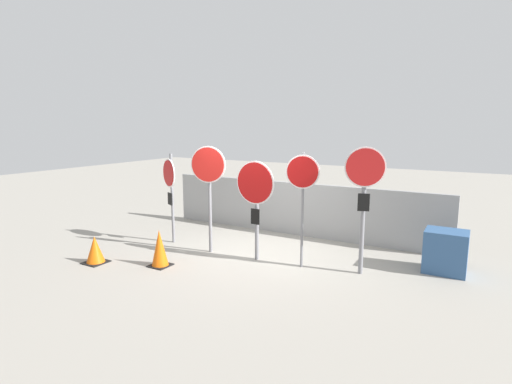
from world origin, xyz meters
name	(u,v)px	position (x,y,z in m)	size (l,w,h in m)	color
ground_plane	(260,255)	(0.00, 0.00, 0.00)	(40.00, 40.00, 0.00)	gray
fence_back	(297,209)	(0.00, 1.98, 0.69)	(7.60, 0.12, 1.39)	gray
stop_sign_0	(170,183)	(-2.38, -0.23, 1.49)	(0.63, 0.33, 2.20)	slate
stop_sign_1	(209,176)	(-1.10, -0.39, 1.76)	(0.80, 0.23, 2.43)	slate
stop_sign_2	(255,192)	(0.06, -0.33, 1.48)	(0.92, 0.16, 2.15)	slate
stop_sign_3	(303,182)	(1.10, -0.27, 1.77)	(0.66, 0.19, 2.35)	slate
stop_sign_4	(364,187)	(2.26, -0.03, 1.73)	(0.74, 0.27, 2.49)	slate
traffic_cone_0	(160,248)	(-1.46, -1.63, 0.38)	(0.41, 0.41, 0.77)	black
traffic_cone_1	(95,250)	(-2.78, -2.16, 0.29)	(0.45, 0.45, 0.58)	black
storage_crate	(446,252)	(3.67, 0.91, 0.42)	(0.78, 0.63, 0.84)	#335684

